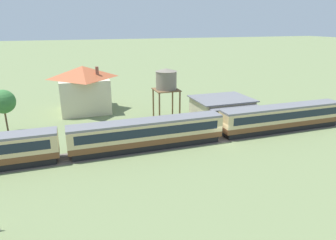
{
  "coord_description": "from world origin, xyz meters",
  "views": [
    {
      "loc": [
        -20.59,
        -36.22,
        16.6
      ],
      "look_at": [
        -7.19,
        2.4,
        3.33
      ],
      "focal_mm": 32.0,
      "sensor_mm": 36.0,
      "label": 1
    }
  ],
  "objects_px": {
    "station_building": "(222,108)",
    "water_tower": "(166,80)",
    "passenger_train": "(150,132)",
    "station_house_terracotta_roof": "(84,88)",
    "yard_tree_0": "(3,102)"
  },
  "relations": [
    {
      "from": "passenger_train",
      "to": "yard_tree_0",
      "type": "distance_m",
      "value": 23.94
    },
    {
      "from": "passenger_train",
      "to": "station_house_terracotta_roof",
      "type": "distance_m",
      "value": 23.42
    },
    {
      "from": "station_building",
      "to": "station_house_terracotta_roof",
      "type": "relative_size",
      "value": 0.98
    },
    {
      "from": "passenger_train",
      "to": "station_building",
      "type": "relative_size",
      "value": 6.43
    },
    {
      "from": "station_house_terracotta_roof",
      "to": "yard_tree_0",
      "type": "bearing_deg",
      "value": -144.93
    },
    {
      "from": "passenger_train",
      "to": "station_building",
      "type": "xyz_separation_m",
      "value": [
        16.24,
        9.3,
        -0.41
      ]
    },
    {
      "from": "station_house_terracotta_roof",
      "to": "water_tower",
      "type": "bearing_deg",
      "value": -38.34
    },
    {
      "from": "yard_tree_0",
      "to": "water_tower",
      "type": "bearing_deg",
      "value": -3.56
    },
    {
      "from": "station_building",
      "to": "station_house_terracotta_roof",
      "type": "bearing_deg",
      "value": 150.86
    },
    {
      "from": "passenger_train",
      "to": "water_tower",
      "type": "relative_size",
      "value": 7.22
    },
    {
      "from": "station_building",
      "to": "water_tower",
      "type": "distance_m",
      "value": 11.43
    },
    {
      "from": "station_building",
      "to": "water_tower",
      "type": "height_order",
      "value": "water_tower"
    },
    {
      "from": "station_house_terracotta_roof",
      "to": "water_tower",
      "type": "relative_size",
      "value": 1.15
    },
    {
      "from": "water_tower",
      "to": "yard_tree_0",
      "type": "distance_m",
      "value": 26.21
    },
    {
      "from": "station_building",
      "to": "station_house_terracotta_roof",
      "type": "height_order",
      "value": "station_house_terracotta_roof"
    }
  ]
}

